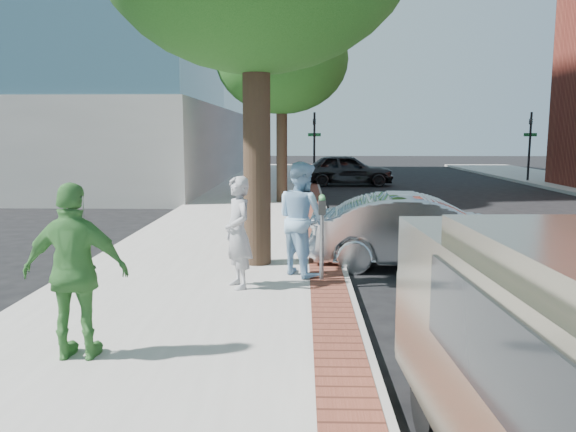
{
  "coord_description": "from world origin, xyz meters",
  "views": [
    {
      "loc": [
        0.27,
        -8.75,
        2.64
      ],
      "look_at": [
        0.01,
        1.08,
        1.2
      ],
      "focal_mm": 35.0,
      "sensor_mm": 36.0,
      "label": 1
    }
  ],
  "objects_px": {
    "parking_meter": "(322,219)",
    "sedan_silver": "(422,232)",
    "person_gray": "(238,233)",
    "bg_car": "(346,170)",
    "person_officer": "(301,218)",
    "person_green": "(76,272)"
  },
  "relations": [
    {
      "from": "parking_meter",
      "to": "bg_car",
      "type": "bearing_deg",
      "value": 84.37
    },
    {
      "from": "person_gray",
      "to": "bg_car",
      "type": "height_order",
      "value": "person_gray"
    },
    {
      "from": "person_green",
      "to": "sedan_silver",
      "type": "relative_size",
      "value": 0.45
    },
    {
      "from": "person_officer",
      "to": "sedan_silver",
      "type": "bearing_deg",
      "value": -102.61
    },
    {
      "from": "sedan_silver",
      "to": "bg_car",
      "type": "bearing_deg",
      "value": 4.12
    },
    {
      "from": "parking_meter",
      "to": "person_green",
      "type": "distance_m",
      "value": 4.47
    },
    {
      "from": "person_green",
      "to": "sedan_silver",
      "type": "distance_m",
      "value": 7.01
    },
    {
      "from": "bg_car",
      "to": "parking_meter",
      "type": "bearing_deg",
      "value": 173.72
    },
    {
      "from": "person_officer",
      "to": "sedan_silver",
      "type": "relative_size",
      "value": 0.46
    },
    {
      "from": "person_officer",
      "to": "bg_car",
      "type": "distance_m",
      "value": 19.28
    },
    {
      "from": "sedan_silver",
      "to": "person_gray",
      "type": "bearing_deg",
      "value": 125.24
    },
    {
      "from": "parking_meter",
      "to": "bg_car",
      "type": "xyz_separation_m",
      "value": [
        1.93,
        19.56,
        -0.39
      ]
    },
    {
      "from": "person_gray",
      "to": "person_officer",
      "type": "xyz_separation_m",
      "value": [
        1.02,
        0.92,
        0.1
      ]
    },
    {
      "from": "person_gray",
      "to": "person_green",
      "type": "height_order",
      "value": "person_green"
    },
    {
      "from": "parking_meter",
      "to": "sedan_silver",
      "type": "relative_size",
      "value": 0.33
    },
    {
      "from": "parking_meter",
      "to": "person_officer",
      "type": "bearing_deg",
      "value": 130.25
    },
    {
      "from": "person_gray",
      "to": "person_officer",
      "type": "height_order",
      "value": "person_officer"
    },
    {
      "from": "parking_meter",
      "to": "person_officer",
      "type": "relative_size",
      "value": 0.73
    },
    {
      "from": "bg_car",
      "to": "person_gray",
      "type": "bearing_deg",
      "value": 170.0
    },
    {
      "from": "person_gray",
      "to": "sedan_silver",
      "type": "height_order",
      "value": "person_gray"
    },
    {
      "from": "person_green",
      "to": "bg_car",
      "type": "xyz_separation_m",
      "value": [
        4.76,
        23.01,
        -0.32
      ]
    },
    {
      "from": "person_green",
      "to": "person_gray",
      "type": "bearing_deg",
      "value": -116.74
    }
  ]
}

